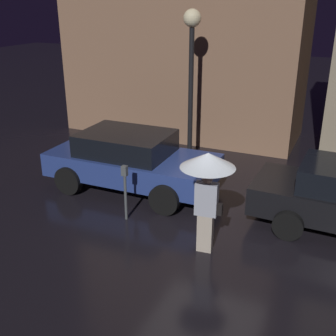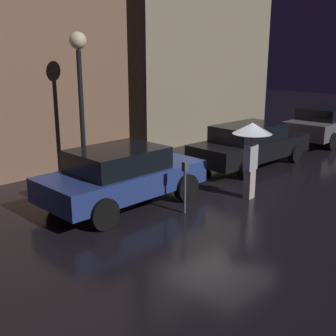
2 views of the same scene
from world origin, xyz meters
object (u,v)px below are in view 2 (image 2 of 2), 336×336
street_lamp_near (79,71)px  parked_car_blue (122,175)px  parked_car_black (250,144)px  parked_car_grey (327,123)px  parking_meter (185,182)px  pedestrian_with_umbrella (252,139)px

street_lamp_near → parked_car_blue: bearing=-102.9°
parked_car_black → parked_car_grey: size_ratio=0.99×
parking_meter → street_lamp_near: 4.70m
parked_car_grey → pedestrian_with_umbrella: pedestrian_with_umbrella is taller
parked_car_grey → pedestrian_with_umbrella: (-8.49, -1.98, 0.78)m
parked_car_black → parked_car_blue: bearing=-178.6°
parked_car_grey → pedestrian_with_umbrella: size_ratio=2.38×
parked_car_blue → parking_meter: (0.68, -1.49, 0.00)m
parked_car_grey → street_lamp_near: (-10.57, 2.51, 2.39)m
parked_car_grey → street_lamp_near: bearing=164.4°
parked_car_blue → parked_car_grey: (11.15, 0.04, 0.02)m
parked_car_black → pedestrian_with_umbrella: (-2.76, -1.91, 0.83)m
parked_car_blue → parked_car_black: parked_car_blue is taller
parked_car_blue → parked_car_black: (5.42, -0.03, -0.03)m
parked_car_blue → pedestrian_with_umbrella: 3.39m
parked_car_grey → parking_meter: bearing=-174.0°
parked_car_blue → parked_car_black: bearing=-1.0°
pedestrian_with_umbrella → parking_meter: 2.18m
street_lamp_near → parked_car_black: bearing=-28.0°
parked_car_blue → parked_car_grey: parked_car_grey is taller
parked_car_black → street_lamp_near: bearing=153.7°
parked_car_black → street_lamp_near: size_ratio=1.10×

